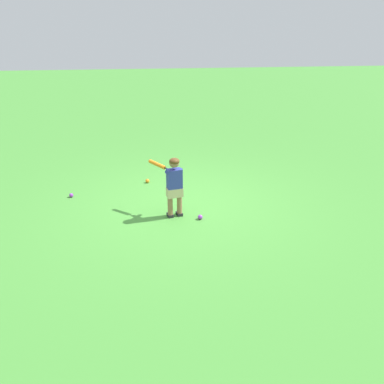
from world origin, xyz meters
The scene contains 5 objects.
ground_plane centered at (0.00, 0.00, 0.00)m, with size 40.00×40.00×0.00m, color #479338.
child_batter centered at (0.47, -0.21, 0.65)m, with size 0.63×0.58×1.08m.
play_ball_midfield centered at (0.66, 0.23, 0.04)m, with size 0.08×0.08×0.08m, color purple.
play_ball_by_bucket centered at (-0.54, -2.14, 0.04)m, with size 0.08×0.08×0.08m, color purple.
play_ball_center_lawn centered at (-1.13, -0.66, 0.04)m, with size 0.08×0.08×0.08m, color orange.
Camera 1 is at (7.11, -0.60, 3.33)m, focal length 39.38 mm.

